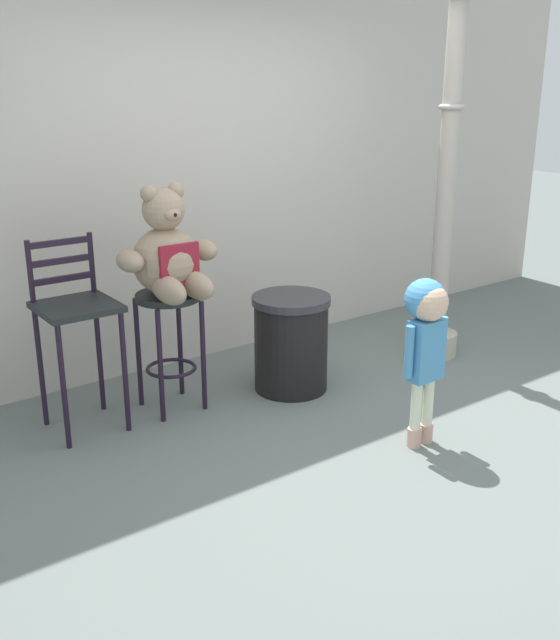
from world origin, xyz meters
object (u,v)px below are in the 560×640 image
object	(u,v)px
lamppost	(446,186)
bar_chair_empty	(76,318)
bar_stool_with_teddy	(169,327)
teddy_bear	(168,255)
child_walking	(426,327)
trash_bin	(291,343)

from	to	relation	value
lamppost	bar_chair_empty	size ratio (longest dim) A/B	2.77
bar_stool_with_teddy	teddy_bear	bearing A→B (deg)	-90.00
child_walking	lamppost	world-z (taller)	lamppost
bar_chair_empty	lamppost	bearing A→B (deg)	-9.38
trash_bin	bar_chair_empty	world-z (taller)	bar_chair_empty
child_walking	trash_bin	size ratio (longest dim) A/B	1.51
bar_stool_with_teddy	child_walking	size ratio (longest dim) A/B	0.77
trash_bin	lamppost	distance (m)	1.59
teddy_bear	child_walking	bearing A→B (deg)	-54.24
teddy_bear	child_walking	xyz separation A→B (m)	(0.90, -1.25, -0.29)
bar_stool_with_teddy	trash_bin	bearing A→B (deg)	-15.13
child_walking	lamppost	size ratio (longest dim) A/B	0.31
bar_stool_with_teddy	child_walking	bearing A→B (deg)	-54.93
teddy_bear	bar_chair_empty	distance (m)	0.65
teddy_bear	lamppost	size ratio (longest dim) A/B	0.21
lamppost	teddy_bear	bearing A→B (deg)	171.07
trash_bin	bar_stool_with_teddy	bearing A→B (deg)	164.87
bar_stool_with_teddy	lamppost	size ratio (longest dim) A/B	0.24
teddy_bear	lamppost	bearing A→B (deg)	-8.93
teddy_bear	trash_bin	world-z (taller)	teddy_bear
bar_chair_empty	trash_bin	bearing A→B (deg)	-12.13
teddy_bear	child_walking	world-z (taller)	teddy_bear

